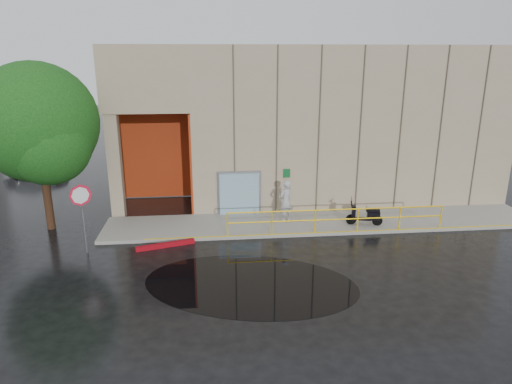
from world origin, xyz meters
The scene contains 11 objects.
ground centered at (0.00, 0.00, 0.00)m, with size 120.00×120.00×0.00m, color black.
sidewalk centered at (4.00, 4.50, 0.07)m, with size 20.00×3.00×0.15m, color gray.
building centered at (5.10, 10.98, 4.21)m, with size 20.00×10.17×8.00m.
guardrail centered at (4.25, 3.15, 0.68)m, with size 9.56×0.06×1.03m.
person centered at (2.25, 4.62, 1.12)m, with size 0.71×0.47×1.94m, color #ABABB0.
scooter centered at (5.74, 3.79, 0.87)m, with size 1.66×0.86×1.26m.
stop_sign centered at (-6.11, 2.23, 2.04)m, with size 0.76×0.45×2.83m.
red_curb centered at (-3.06, 2.50, 0.09)m, with size 2.40×0.18×0.18m, color maroon.
puddle centered at (0.11, -0.98, 0.00)m, with size 7.40×4.55×0.01m, color black.
car_c centered at (-12.38, 14.81, 0.61)m, with size 1.71×4.21×1.22m, color #B3B6BA.
tree_near centered at (-8.26, 5.01, 4.60)m, with size 5.10×5.10×7.36m.
Camera 1 is at (-1.12, -15.01, 7.55)m, focal length 32.00 mm.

